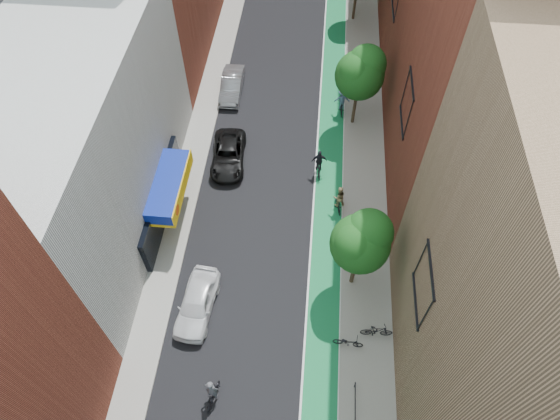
% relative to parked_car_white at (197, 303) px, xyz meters
% --- Properties ---
extents(bike_lane, '(2.00, 68.00, 0.01)m').
position_rel_parked_car_white_xyz_m(bike_lane, '(7.41, 18.61, -0.79)').
color(bike_lane, '#147046').
rests_on(bike_lane, ground).
extents(sidewalk_left, '(2.00, 68.00, 0.15)m').
position_rel_parked_car_white_xyz_m(sidewalk_left, '(-2.59, 18.61, -0.72)').
color(sidewalk_left, gray).
rests_on(sidewalk_left, ground).
extents(sidewalk_right, '(3.00, 68.00, 0.15)m').
position_rel_parked_car_white_xyz_m(sidewalk_right, '(9.91, 18.61, -0.72)').
color(sidewalk_right, gray).
rests_on(sidewalk_right, ground).
extents(building_left_white, '(8.00, 20.00, 12.00)m').
position_rel_parked_car_white_xyz_m(building_left_white, '(-7.59, 6.61, 5.20)').
color(building_left_white, silver).
rests_on(building_left_white, ground).
extents(building_right_near_tan, '(8.00, 20.00, 18.00)m').
position_rel_parked_car_white_xyz_m(building_right_near_tan, '(15.41, -5.39, 8.20)').
color(building_right_near_tan, '#8C6B4C').
rests_on(building_right_near_tan, ground).
extents(tree_near, '(3.40, 3.36, 6.42)m').
position_rel_parked_car_white_xyz_m(tree_near, '(9.05, 2.63, 3.86)').
color(tree_near, '#332619').
rests_on(tree_near, ground).
extents(tree_mid, '(3.55, 3.53, 6.74)m').
position_rel_parked_car_white_xyz_m(tree_mid, '(9.05, 16.63, 4.09)').
color(tree_mid, '#332619').
rests_on(tree_mid, ground).
extents(parked_car_white, '(2.29, 4.84, 1.60)m').
position_rel_parked_car_white_xyz_m(parked_car_white, '(0.00, 0.00, 0.00)').
color(parked_car_white, white).
rests_on(parked_car_white, ground).
extents(parked_car_black, '(2.68, 5.18, 1.40)m').
position_rel_parked_car_white_xyz_m(parked_car_black, '(0.04, 11.78, -0.10)').
color(parked_car_black, black).
rests_on(parked_car_black, ground).
extents(parked_car_silver, '(1.67, 4.63, 1.52)m').
position_rel_parked_car_white_xyz_m(parked_car_silver, '(-0.82, 19.34, -0.04)').
color(parked_car_silver, gray).
rests_on(parked_car_silver, ground).
extents(cyclist_lead, '(0.93, 1.81, 2.25)m').
position_rel_parked_car_white_xyz_m(cyclist_lead, '(1.77, -4.99, -0.02)').
color(cyclist_lead, black).
rests_on(cyclist_lead, ground).
extents(cyclist_lane_near, '(0.98, 1.56, 2.09)m').
position_rel_parked_car_white_xyz_m(cyclist_lane_near, '(8.05, 8.22, 0.13)').
color(cyclist_lane_near, black).
rests_on(cyclist_lane_near, ground).
extents(cyclist_lane_mid, '(1.10, 1.78, 2.16)m').
position_rel_parked_car_white_xyz_m(cyclist_lane_mid, '(6.61, 11.26, 0.03)').
color(cyclist_lane_mid, black).
rests_on(cyclist_lane_mid, ground).
extents(cyclist_lane_far, '(1.24, 1.63, 2.21)m').
position_rel_parked_car_white_xyz_m(cyclist_lane_far, '(8.11, 17.83, 0.23)').
color(cyclist_lane_far, black).
rests_on(cyclist_lane_far, ground).
extents(parked_bike_mid, '(1.86, 0.60, 1.11)m').
position_rel_parked_car_white_xyz_m(parked_bike_mid, '(10.39, -0.76, -0.10)').
color(parked_bike_mid, black).
rests_on(parked_bike_mid, sidewalk_right).
extents(parked_bike_far, '(1.74, 0.71, 0.89)m').
position_rel_parked_car_white_xyz_m(parked_bike_far, '(8.81, -1.50, -0.20)').
color(parked_bike_far, black).
rests_on(parked_bike_far, sidewalk_right).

